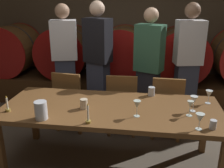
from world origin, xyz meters
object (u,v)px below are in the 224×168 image
object	(u,v)px
chair_right	(167,104)
wine_glass_far_right	(209,94)
cup_right	(213,125)
wine_glass_far_left	(137,105)
guest_center_right	(149,68)
candle_right	(88,118)
guest_far_right	(187,65)
cup_left	(84,104)
wine_glass_right	(194,100)
guest_center_left	(98,61)
wine_barrel_right	(180,55)
wine_glass_left	(190,105)
candle_left	(8,107)
wine_barrel_left	(66,51)
pitcher	(41,110)
cup_center	(151,91)
chair_left	(70,98)
dining_table	(111,112)
guest_far_left	(65,61)
wine_barrel_center	(123,53)
chair_center	(122,101)
wine_glass_center	(200,118)
wine_barrel_far_left	(12,50)

from	to	relation	value
chair_right	wine_glass_far_right	distance (m)	0.69
chair_right	cup_right	bearing A→B (deg)	109.96
wine_glass_far_left	guest_center_right	bearing A→B (deg)	85.39
chair_right	candle_right	distance (m)	1.38
guest_far_right	cup_left	bearing A→B (deg)	35.62
chair_right	wine_glass_right	world-z (taller)	wine_glass_right
guest_center_left	wine_glass_far_right	xyz separation A→B (m)	(1.42, -0.92, -0.10)
wine_barrel_right	wine_glass_right	xyz separation A→B (m)	(-0.07, -1.92, -0.05)
wine_glass_left	candle_left	bearing A→B (deg)	-174.99
wine_barrel_left	cup_right	bearing A→B (deg)	-47.42
pitcher	wine_glass_far_left	size ratio (longest dim) A/B	1.08
guest_center_left	guest_center_right	size ratio (longest dim) A/B	1.05
guest_center_left	cup_left	xyz separation A→B (m)	(0.09, -1.25, -0.15)
candle_left	cup_center	xyz separation A→B (m)	(1.47, 0.65, 0.01)
chair_left	wine_glass_left	xyz separation A→B (m)	(1.49, -0.82, 0.35)
dining_table	guest_far_left	size ratio (longest dim) A/B	1.34
wine_barrel_center	chair_center	distance (m)	1.29
wine_barrel_right	chair_right	bearing A→B (deg)	-102.23
wine_barrel_left	wine_glass_far_left	xyz separation A→B (m)	(1.41, -2.12, -0.05)
cup_left	guest_far_right	bearing A→B (deg)	46.43
guest_far_left	chair_right	bearing A→B (deg)	147.04
wine_barrel_left	candle_left	bearing A→B (deg)	-87.79
candle_right	cup_right	world-z (taller)	candle_right
wine_barrel_center	wine_glass_right	world-z (taller)	wine_barrel_center
chair_right	wine_glass_center	distance (m)	1.13
wine_glass_right	cup_center	distance (m)	0.57
guest_center_right	guest_far_right	bearing A→B (deg)	-145.24
wine_barrel_center	wine_glass_center	distance (m)	2.48
wine_barrel_center	wine_glass_far_right	xyz separation A→B (m)	(1.12, -1.69, -0.06)
guest_far_right	wine_glass_center	world-z (taller)	guest_far_right
wine_barrel_right	wine_glass_right	distance (m)	1.92
wine_glass_center	dining_table	bearing A→B (deg)	156.68
chair_center	cup_left	xyz separation A→B (m)	(-0.32, -0.80, 0.29)
chair_right	cup_center	size ratio (longest dim) A/B	8.33
wine_glass_far_left	cup_right	distance (m)	0.71
guest_far_left	pitcher	size ratio (longest dim) A/B	9.71
wine_glass_right	wine_glass_far_right	xyz separation A→B (m)	(0.20, 0.23, -0.02)
candle_right	wine_glass_left	world-z (taller)	candle_right
wine_barrel_far_left	cup_right	distance (m)	3.88
dining_table	wine_glass_right	size ratio (longest dim) A/B	14.06
cup_center	wine_barrel_center	bearing A→B (deg)	108.06
wine_barrel_center	cup_center	distance (m)	1.63
guest_center_right	wine_glass_right	bearing A→B (deg)	135.55
guest_center_right	cup_left	xyz separation A→B (m)	(-0.66, -1.15, -0.10)
candle_right	chair_right	bearing A→B (deg)	53.44
guest_center_left	guest_far_right	distance (m)	1.30
wine_barrel_right	wine_glass_far_right	distance (m)	1.70
guest_far_left	wine_glass_left	world-z (taller)	guest_far_left
wine_barrel_far_left	wine_barrel_right	size ratio (longest dim) A/B	1.00
wine_glass_left	guest_center_left	bearing A→B (deg)	132.73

